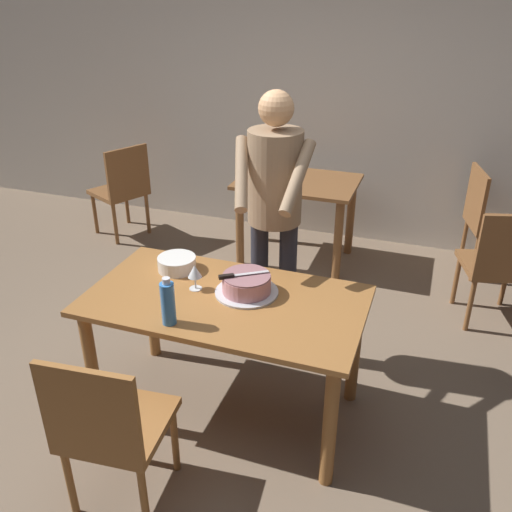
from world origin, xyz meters
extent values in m
plane|color=#7A6651|center=(0.00, 0.00, 0.00)|extent=(14.00, 14.00, 0.00)
cube|color=silver|center=(0.00, 2.70, 1.35)|extent=(10.00, 0.12, 2.70)
cube|color=#9E6633|center=(0.00, 0.00, 0.73)|extent=(1.47, 0.80, 0.03)
cylinder|color=#9E6633|center=(-0.66, -0.33, 0.36)|extent=(0.07, 0.07, 0.72)
cylinder|color=#9E6633|center=(0.66, -0.33, 0.36)|extent=(0.07, 0.07, 0.72)
cylinder|color=#9E6633|center=(-0.66, 0.33, 0.36)|extent=(0.07, 0.07, 0.72)
cylinder|color=#9E6633|center=(0.66, 0.33, 0.36)|extent=(0.07, 0.07, 0.72)
cylinder|color=silver|center=(0.09, 0.09, 0.76)|extent=(0.34, 0.34, 0.01)
cylinder|color=#D18C93|center=(0.09, 0.09, 0.81)|extent=(0.26, 0.26, 0.09)
cylinder|color=#926267|center=(0.09, 0.09, 0.86)|extent=(0.25, 0.25, 0.01)
cube|color=silver|center=(0.11, 0.10, 0.87)|extent=(0.18, 0.13, 0.00)
cube|color=black|center=(0.00, 0.03, 0.87)|extent=(0.08, 0.06, 0.02)
cylinder|color=white|center=(-0.38, 0.20, 0.76)|extent=(0.22, 0.22, 0.01)
cylinder|color=white|center=(-0.38, 0.20, 0.77)|extent=(0.22, 0.22, 0.01)
cylinder|color=white|center=(-0.38, 0.20, 0.78)|extent=(0.22, 0.22, 0.01)
cylinder|color=white|center=(-0.38, 0.20, 0.79)|extent=(0.22, 0.22, 0.01)
cylinder|color=white|center=(-0.38, 0.20, 0.80)|extent=(0.22, 0.22, 0.01)
cylinder|color=white|center=(-0.38, 0.20, 0.81)|extent=(0.22, 0.22, 0.01)
cylinder|color=white|center=(-0.38, 0.20, 0.81)|extent=(0.22, 0.22, 0.01)
cylinder|color=white|center=(-0.38, 0.20, 0.82)|extent=(0.22, 0.22, 0.01)
cylinder|color=silver|center=(-0.19, 0.04, 0.75)|extent=(0.07, 0.07, 0.00)
cylinder|color=silver|center=(-0.19, 0.04, 0.79)|extent=(0.01, 0.01, 0.07)
cone|color=silver|center=(-0.19, 0.04, 0.86)|extent=(0.08, 0.08, 0.07)
cylinder|color=#387AC6|center=(-0.17, -0.30, 0.86)|extent=(0.07, 0.07, 0.22)
cylinder|color=silver|center=(-0.17, -0.30, 0.98)|extent=(0.04, 0.04, 0.03)
cylinder|color=#2D2D38|center=(0.16, 0.63, 0.47)|extent=(0.11, 0.11, 0.95)
cylinder|color=#2D2D38|center=(-0.02, 0.61, 0.47)|extent=(0.11, 0.11, 0.95)
cylinder|color=#997A5B|center=(0.07, 0.62, 1.23)|extent=(0.32, 0.32, 0.55)
sphere|color=tan|center=(0.07, 0.62, 1.62)|extent=(0.20, 0.20, 0.20)
cylinder|color=#997A5B|center=(0.25, 0.46, 1.30)|extent=(0.10, 0.42, 0.34)
cylinder|color=#997A5B|center=(-0.06, 0.42, 1.30)|extent=(0.20, 0.41, 0.34)
cube|color=#9E6633|center=(-0.24, -0.70, 0.43)|extent=(0.48, 0.48, 0.04)
cylinder|color=#9E6633|center=(-0.44, -0.54, 0.21)|extent=(0.04, 0.04, 0.41)
cylinder|color=#9E6633|center=(-0.08, -0.50, 0.21)|extent=(0.04, 0.04, 0.41)
cylinder|color=#9E6633|center=(-0.41, -0.90, 0.21)|extent=(0.04, 0.04, 0.41)
cylinder|color=#9E6633|center=(-0.05, -0.86, 0.21)|extent=(0.04, 0.04, 0.41)
cube|color=#9E6633|center=(-0.22, -0.90, 0.68)|extent=(0.44, 0.07, 0.45)
cube|color=brown|center=(-0.16, 2.00, 0.72)|extent=(1.00, 0.70, 0.03)
cylinder|color=brown|center=(-0.58, 1.72, 0.35)|extent=(0.07, 0.07, 0.71)
cylinder|color=brown|center=(0.27, 1.72, 0.35)|extent=(0.07, 0.07, 0.71)
cylinder|color=brown|center=(-0.58, 2.27, 0.35)|extent=(0.07, 0.07, 0.71)
cylinder|color=brown|center=(0.27, 2.27, 0.35)|extent=(0.07, 0.07, 0.71)
cube|color=brown|center=(1.43, 1.54, 0.43)|extent=(0.54, 0.54, 0.04)
cylinder|color=brown|center=(1.21, 1.66, 0.21)|extent=(0.04, 0.04, 0.41)
cylinder|color=brown|center=(1.56, 1.76, 0.21)|extent=(0.04, 0.04, 0.41)
cylinder|color=brown|center=(1.31, 1.31, 0.21)|extent=(0.04, 0.04, 0.41)
cube|color=brown|center=(1.49, 1.34, 0.68)|extent=(0.43, 0.15, 0.45)
cube|color=brown|center=(-1.92, 1.96, 0.43)|extent=(0.59, 0.59, 0.04)
cylinder|color=brown|center=(-2.16, 1.88, 0.21)|extent=(0.04, 0.04, 0.41)
cylinder|color=brown|center=(-2.00, 2.21, 0.21)|extent=(0.04, 0.04, 0.41)
cylinder|color=brown|center=(-1.83, 1.72, 0.21)|extent=(0.04, 0.04, 0.41)
cylinder|color=brown|center=(-1.68, 2.05, 0.21)|extent=(0.04, 0.04, 0.41)
cube|color=brown|center=(-1.73, 1.88, 0.68)|extent=(0.22, 0.41, 0.45)
cube|color=brown|center=(1.48, 2.31, 0.43)|extent=(0.53, 0.53, 0.04)
cylinder|color=brown|center=(1.61, 2.53, 0.21)|extent=(0.04, 0.04, 0.41)
cylinder|color=brown|center=(1.25, 2.44, 0.21)|extent=(0.04, 0.04, 0.41)
cylinder|color=brown|center=(1.34, 2.09, 0.21)|extent=(0.04, 0.04, 0.41)
cube|color=brown|center=(1.28, 2.26, 0.68)|extent=(0.14, 0.43, 0.45)
camera|label=1|loc=(0.97, -2.27, 2.24)|focal=38.31mm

